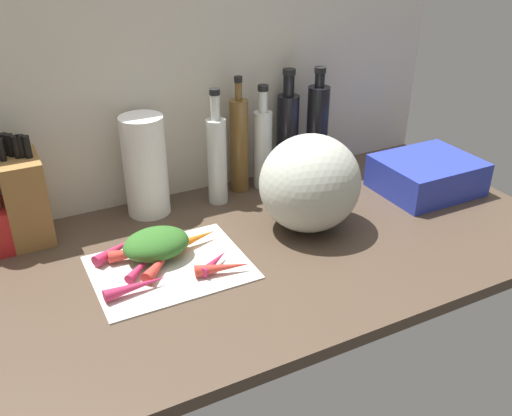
{
  "coord_description": "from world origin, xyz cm",
  "views": [
    {
      "loc": [
        -49.97,
        -107.72,
        74.97
      ],
      "look_at": [
        4.68,
        -1.4,
        11.45
      ],
      "focal_mm": 39.43,
      "sensor_mm": 36.0,
      "label": 1
    }
  ],
  "objects_px": {
    "carrot_0": "(192,240)",
    "carrot_6": "(160,262)",
    "cutting_board": "(170,267)",
    "carrot_1": "(143,264)",
    "bottle_0": "(217,158)",
    "winter_squash": "(310,183)",
    "dish_rack": "(427,175)",
    "bottle_2": "(263,146)",
    "bottle_3": "(287,134)",
    "carrot_7": "(136,286)",
    "carrot_5": "(214,262)",
    "carrot_3": "(140,252)",
    "paper_towel_roll": "(145,166)",
    "carrot_2": "(119,248)",
    "knife_block": "(25,197)",
    "bottle_1": "(239,144)",
    "carrot_4": "(224,267)",
    "bottle_4": "(317,131)"
  },
  "relations": [
    {
      "from": "carrot_0",
      "to": "carrot_6",
      "type": "relative_size",
      "value": 1.05
    },
    {
      "from": "cutting_board",
      "to": "carrot_1",
      "type": "distance_m",
      "value": 0.06
    },
    {
      "from": "carrot_1",
      "to": "bottle_0",
      "type": "height_order",
      "value": "bottle_0"
    },
    {
      "from": "winter_squash",
      "to": "dish_rack",
      "type": "relative_size",
      "value": 0.95
    },
    {
      "from": "carrot_6",
      "to": "bottle_2",
      "type": "height_order",
      "value": "bottle_2"
    },
    {
      "from": "bottle_3",
      "to": "carrot_7",
      "type": "bearing_deg",
      "value": -147.44
    },
    {
      "from": "carrot_5",
      "to": "winter_squash",
      "type": "relative_size",
      "value": 0.39
    },
    {
      "from": "cutting_board",
      "to": "carrot_1",
      "type": "bearing_deg",
      "value": 165.22
    },
    {
      "from": "carrot_3",
      "to": "paper_towel_roll",
      "type": "relative_size",
      "value": 0.54
    },
    {
      "from": "carrot_2",
      "to": "bottle_2",
      "type": "bearing_deg",
      "value": 20.69
    },
    {
      "from": "winter_squash",
      "to": "bottle_3",
      "type": "bearing_deg",
      "value": 70.6
    },
    {
      "from": "knife_block",
      "to": "carrot_3",
      "type": "bearing_deg",
      "value": -47.47
    },
    {
      "from": "cutting_board",
      "to": "bottle_0",
      "type": "height_order",
      "value": "bottle_0"
    },
    {
      "from": "cutting_board",
      "to": "bottle_3",
      "type": "xyz_separation_m",
      "value": [
        0.5,
        0.32,
        0.14
      ]
    },
    {
      "from": "carrot_5",
      "to": "bottle_1",
      "type": "distance_m",
      "value": 0.45
    },
    {
      "from": "cutting_board",
      "to": "carrot_5",
      "type": "relative_size",
      "value": 3.45
    },
    {
      "from": "knife_block",
      "to": "carrot_7",
      "type": "bearing_deg",
      "value": -65.23
    },
    {
      "from": "cutting_board",
      "to": "carrot_5",
      "type": "xyz_separation_m",
      "value": [
        0.09,
        -0.05,
        0.02
      ]
    },
    {
      "from": "carrot_3",
      "to": "carrot_5",
      "type": "height_order",
      "value": "carrot_3"
    },
    {
      "from": "carrot_3",
      "to": "carrot_5",
      "type": "distance_m",
      "value": 0.18
    },
    {
      "from": "carrot_5",
      "to": "carrot_6",
      "type": "height_order",
      "value": "carrot_6"
    },
    {
      "from": "bottle_0",
      "to": "winter_squash",
      "type": "bearing_deg",
      "value": -58.12
    },
    {
      "from": "carrot_2",
      "to": "bottle_3",
      "type": "distance_m",
      "value": 0.64
    },
    {
      "from": "carrot_4",
      "to": "bottle_3",
      "type": "distance_m",
      "value": 0.58
    },
    {
      "from": "bottle_3",
      "to": "bottle_1",
      "type": "bearing_deg",
      "value": -176.56
    },
    {
      "from": "paper_towel_roll",
      "to": "dish_rack",
      "type": "bearing_deg",
      "value": -17.56
    },
    {
      "from": "carrot_2",
      "to": "carrot_7",
      "type": "distance_m",
      "value": 0.17
    },
    {
      "from": "dish_rack",
      "to": "bottle_1",
      "type": "bearing_deg",
      "value": 152.13
    },
    {
      "from": "bottle_2",
      "to": "dish_rack",
      "type": "bearing_deg",
      "value": -30.56
    },
    {
      "from": "bottle_1",
      "to": "bottle_2",
      "type": "height_order",
      "value": "bottle_1"
    },
    {
      "from": "carrot_1",
      "to": "knife_block",
      "type": "bearing_deg",
      "value": 125.95
    },
    {
      "from": "carrot_0",
      "to": "carrot_5",
      "type": "xyz_separation_m",
      "value": [
        0.01,
        -0.11,
        -0.0
      ]
    },
    {
      "from": "carrot_3",
      "to": "carrot_6",
      "type": "distance_m",
      "value": 0.07
    },
    {
      "from": "winter_squash",
      "to": "bottle_0",
      "type": "relative_size",
      "value": 0.8
    },
    {
      "from": "bottle_1",
      "to": "bottle_0",
      "type": "bearing_deg",
      "value": -154.72
    },
    {
      "from": "carrot_0",
      "to": "carrot_2",
      "type": "xyz_separation_m",
      "value": [
        -0.17,
        0.05,
        -0.0
      ]
    },
    {
      "from": "carrot_5",
      "to": "bottle_3",
      "type": "xyz_separation_m",
      "value": [
        0.41,
        0.37,
        0.12
      ]
    },
    {
      "from": "winter_squash",
      "to": "paper_towel_roll",
      "type": "height_order",
      "value": "paper_towel_roll"
    },
    {
      "from": "carrot_2",
      "to": "carrot_3",
      "type": "relative_size",
      "value": 0.99
    },
    {
      "from": "carrot_3",
      "to": "carrot_5",
      "type": "xyz_separation_m",
      "value": [
        0.14,
        -0.12,
        -0.0
      ]
    },
    {
      "from": "carrot_3",
      "to": "bottle_0",
      "type": "bearing_deg",
      "value": 34.47
    },
    {
      "from": "bottle_4",
      "to": "dish_rack",
      "type": "distance_m",
      "value": 0.35
    },
    {
      "from": "carrot_2",
      "to": "carrot_7",
      "type": "bearing_deg",
      "value": -92.64
    },
    {
      "from": "carrot_2",
      "to": "bottle_1",
      "type": "relative_size",
      "value": 0.44
    },
    {
      "from": "bottle_4",
      "to": "paper_towel_roll",
      "type": "bearing_deg",
      "value": 179.42
    },
    {
      "from": "bottle_0",
      "to": "bottle_4",
      "type": "height_order",
      "value": "bottle_4"
    },
    {
      "from": "carrot_1",
      "to": "carrot_5",
      "type": "bearing_deg",
      "value": -23.96
    },
    {
      "from": "carrot_6",
      "to": "bottle_1",
      "type": "height_order",
      "value": "bottle_1"
    },
    {
      "from": "bottle_2",
      "to": "bottle_4",
      "type": "height_order",
      "value": "bottle_4"
    },
    {
      "from": "bottle_1",
      "to": "dish_rack",
      "type": "xyz_separation_m",
      "value": [
        0.49,
        -0.26,
        -0.09
      ]
    }
  ]
}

